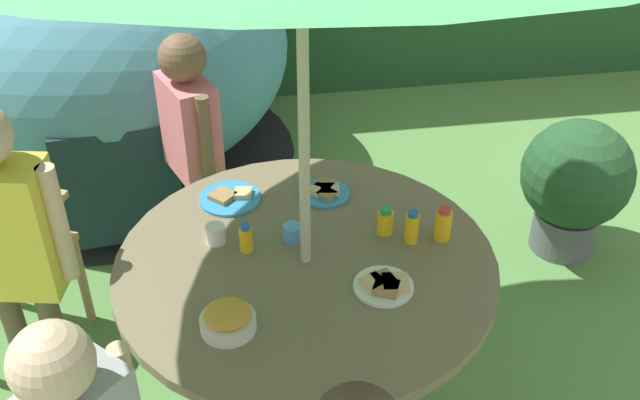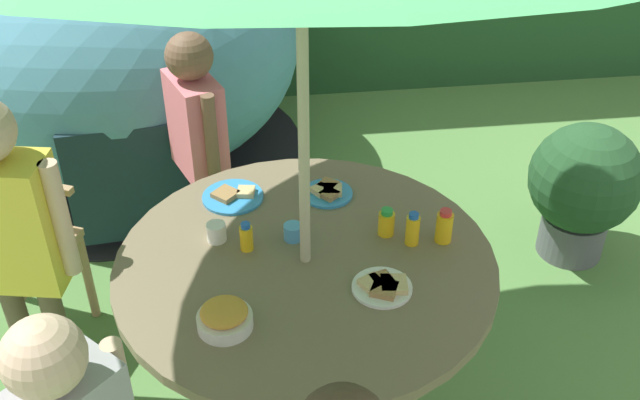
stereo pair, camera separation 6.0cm
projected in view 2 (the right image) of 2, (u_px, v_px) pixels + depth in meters
The scene contains 15 objects.
garden_table at pixel (306, 284), 2.63m from camera, with size 1.32×1.32×0.75m.
dome_tent at pixel (116, 49), 4.18m from camera, with size 2.29×2.29×1.39m.
potted_plant at pixel (583, 185), 3.57m from camera, with size 0.53×0.53×0.71m.
child_in_pink_shirt at pixel (197, 126), 3.29m from camera, with size 0.28×0.39×1.20m.
child_in_yellow_shirt at pixel (8, 223), 2.57m from camera, with size 0.44×0.26×1.33m.
snack_bowl at pixel (225, 317), 2.28m from camera, with size 0.17×0.17×0.08m.
plate_near_right at pixel (328, 192), 2.88m from camera, with size 0.20×0.20×0.03m.
plate_near_left at pixel (383, 286), 2.43m from camera, with size 0.20×0.20×0.03m.
plate_far_left at pixel (233, 196), 2.86m from camera, with size 0.24×0.24×0.03m.
juice_bottle_far_right at pixel (386, 223), 2.66m from camera, with size 0.06×0.06×0.11m.
juice_bottle_center_front at pixel (246, 237), 2.59m from camera, with size 0.05×0.05×0.11m.
juice_bottle_center_back at pixel (444, 227), 2.62m from camera, with size 0.06×0.06×0.13m.
juice_bottle_mid_left at pixel (413, 229), 2.61m from camera, with size 0.05×0.05×0.13m.
cup_near at pixel (216, 232), 2.64m from camera, with size 0.07×0.07×0.07m, color white.
cup_far at pixel (293, 232), 2.65m from camera, with size 0.07×0.07×0.06m, color #4C99D8.
Camera 2 is at (-0.20, -1.97, 2.39)m, focal length 41.85 mm.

